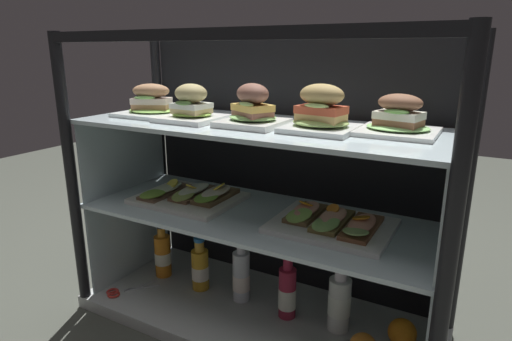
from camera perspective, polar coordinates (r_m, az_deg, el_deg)
name	(u,v)px	position (r m, az deg, el deg)	size (l,w,h in m)	color
ground_plane	(256,323)	(1.56, 0.00, -19.51)	(6.00, 6.00, 0.02)	#464A41
case_base_deck	(256,315)	(1.54, 0.00, -18.55)	(1.19, 0.48, 0.04)	#BBC0BD
case_frame	(273,166)	(1.43, 2.29, 0.53)	(1.19, 0.48, 0.94)	black
riser_lower_tier	(256,265)	(1.45, 0.00, -12.40)	(1.12, 0.40, 0.33)	silver
shelf_lower_glass	(256,216)	(1.37, 0.00, -6.04)	(1.13, 0.42, 0.01)	silver
riser_upper_tier	(256,173)	(1.33, 0.00, -0.27)	(1.12, 0.40, 0.27)	silver
shelf_upper_glass	(256,126)	(1.29, 0.00, 5.85)	(1.13, 0.42, 0.01)	silver
plated_roll_sandwich_far_right	(152,104)	(1.51, -13.63, 8.49)	(0.20, 0.20, 0.11)	white
plated_roll_sandwich_center	(191,107)	(1.36, -8.55, 8.31)	(0.18, 0.18, 0.11)	white
plated_roll_sandwich_mid_left	(253,110)	(1.26, -0.46, 7.97)	(0.18, 0.18, 0.12)	white
plated_roll_sandwich_left_of_center	(321,114)	(1.19, 8.58, 7.45)	(0.19, 0.19, 0.13)	white
plated_roll_sandwich_near_right_corner	(399,120)	(1.20, 18.33, 6.38)	(0.20, 0.20, 0.11)	white
open_sandwich_tray_mid_left	(190,195)	(1.50, -8.76, -3.26)	(0.34, 0.27, 0.07)	white
open_sandwich_tray_right_of_center	(332,223)	(1.28, 9.99, -6.80)	(0.34, 0.27, 0.06)	white
juice_bottle_front_right_end	(163,255)	(1.73, -12.23, -10.85)	(0.06, 0.06, 0.21)	orange
juice_bottle_tucked_behind	(200,268)	(1.62, -7.39, -12.69)	(0.06, 0.06, 0.20)	gold
juice_bottle_front_left_end	(241,276)	(1.54, -1.96, -13.72)	(0.06, 0.06, 0.24)	silver
juice_bottle_front_fourth	(287,292)	(1.46, 4.16, -15.74)	(0.06, 0.06, 0.23)	#9E223A
juice_bottle_back_right	(339,302)	(1.42, 10.97, -16.74)	(0.07, 0.07, 0.22)	white
orange_fruit_beside_bottles	(402,333)	(1.43, 18.77, -19.65)	(0.08, 0.08, 0.08)	orange
kitchen_scissors	(120,291)	(1.69, -17.50, -15.00)	(0.15, 0.19, 0.01)	silver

